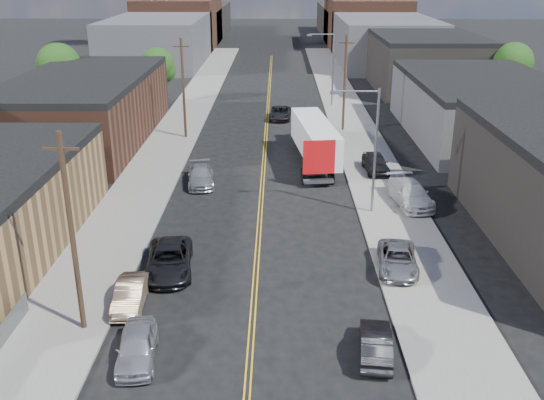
{
  "coord_description": "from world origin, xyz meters",
  "views": [
    {
      "loc": [
        1.24,
        -15.22,
        16.7
      ],
      "look_at": [
        0.89,
        21.13,
        2.5
      ],
      "focal_mm": 40.0,
      "sensor_mm": 36.0,
      "label": 1
    }
  ],
  "objects_px": {
    "car_left_a": "(137,347)",
    "car_right_lot_a": "(398,259)",
    "semi_truck": "(314,136)",
    "car_right_oncoming": "(376,344)",
    "car_left_b": "(130,294)",
    "car_right_lot_b": "(410,193)",
    "car_right_lot_c": "(375,163)",
    "car_left_d": "(200,176)",
    "car_left_c": "(169,260)",
    "car_ahead_truck": "(280,113)"
  },
  "relations": [
    {
      "from": "car_left_b",
      "to": "car_right_lot_b",
      "type": "relative_size",
      "value": 0.72
    },
    {
      "from": "car_right_oncoming",
      "to": "car_left_d",
      "type": "bearing_deg",
      "value": -58.32
    },
    {
      "from": "car_right_lot_b",
      "to": "car_right_lot_c",
      "type": "height_order",
      "value": "car_right_lot_b"
    },
    {
      "from": "car_left_a",
      "to": "car_ahead_truck",
      "type": "distance_m",
      "value": 46.18
    },
    {
      "from": "semi_truck",
      "to": "car_ahead_truck",
      "type": "bearing_deg",
      "value": 93.96
    },
    {
      "from": "semi_truck",
      "to": "car_left_a",
      "type": "bearing_deg",
      "value": -114.5
    },
    {
      "from": "car_left_b",
      "to": "car_right_lot_a",
      "type": "height_order",
      "value": "car_right_lot_a"
    },
    {
      "from": "car_right_oncoming",
      "to": "car_right_lot_a",
      "type": "xyz_separation_m",
      "value": [
        2.48,
        8.16,
        0.15
      ]
    },
    {
      "from": "semi_truck",
      "to": "car_left_b",
      "type": "height_order",
      "value": "semi_truck"
    },
    {
      "from": "car_right_lot_a",
      "to": "car_right_lot_b",
      "type": "height_order",
      "value": "car_right_lot_b"
    },
    {
      "from": "car_left_a",
      "to": "car_right_lot_a",
      "type": "relative_size",
      "value": 0.89
    },
    {
      "from": "car_right_lot_a",
      "to": "car_right_lot_c",
      "type": "bearing_deg",
      "value": 92.34
    },
    {
      "from": "semi_truck",
      "to": "car_right_lot_a",
      "type": "relative_size",
      "value": 3.22
    },
    {
      "from": "car_left_c",
      "to": "car_right_oncoming",
      "type": "height_order",
      "value": "car_left_c"
    },
    {
      "from": "car_right_lot_b",
      "to": "car_right_lot_c",
      "type": "relative_size",
      "value": 1.25
    },
    {
      "from": "car_right_oncoming",
      "to": "car_ahead_truck",
      "type": "relative_size",
      "value": 0.79
    },
    {
      "from": "car_right_lot_a",
      "to": "car_left_b",
      "type": "bearing_deg",
      "value": -158.09
    },
    {
      "from": "car_left_a",
      "to": "car_right_lot_c",
      "type": "distance_m",
      "value": 30.2
    },
    {
      "from": "semi_truck",
      "to": "car_right_lot_b",
      "type": "bearing_deg",
      "value": -66.79
    },
    {
      "from": "car_right_lot_b",
      "to": "car_ahead_truck",
      "type": "height_order",
      "value": "car_right_lot_b"
    },
    {
      "from": "car_right_lot_b",
      "to": "car_left_b",
      "type": "bearing_deg",
      "value": -148.12
    },
    {
      "from": "semi_truck",
      "to": "car_right_oncoming",
      "type": "bearing_deg",
      "value": -94.57
    },
    {
      "from": "car_right_oncoming",
      "to": "car_ahead_truck",
      "type": "height_order",
      "value": "car_ahead_truck"
    },
    {
      "from": "car_left_c",
      "to": "car_right_lot_a",
      "type": "distance_m",
      "value": 13.2
    },
    {
      "from": "semi_truck",
      "to": "car_left_b",
      "type": "bearing_deg",
      "value": -120.09
    },
    {
      "from": "car_left_c",
      "to": "car_right_oncoming",
      "type": "bearing_deg",
      "value": -43.11
    },
    {
      "from": "semi_truck",
      "to": "car_right_lot_b",
      "type": "height_order",
      "value": "semi_truck"
    },
    {
      "from": "car_left_a",
      "to": "car_right_lot_a",
      "type": "xyz_separation_m",
      "value": [
        13.24,
        8.58,
        0.09
      ]
    },
    {
      "from": "car_left_b",
      "to": "car_left_a",
      "type": "bearing_deg",
      "value": -76.79
    },
    {
      "from": "semi_truck",
      "to": "car_right_lot_c",
      "type": "bearing_deg",
      "value": -42.84
    },
    {
      "from": "car_right_lot_a",
      "to": "car_right_lot_b",
      "type": "xyz_separation_m",
      "value": [
        2.8,
        10.32,
        0.17
      ]
    },
    {
      "from": "car_left_b",
      "to": "car_ahead_truck",
      "type": "xyz_separation_m",
      "value": [
        7.9,
        41.08,
        0.02
      ]
    },
    {
      "from": "car_left_d",
      "to": "semi_truck",
      "type": "bearing_deg",
      "value": 27.12
    },
    {
      "from": "car_left_d",
      "to": "car_right_lot_a",
      "type": "bearing_deg",
      "value": -56.33
    },
    {
      "from": "car_left_a",
      "to": "car_left_b",
      "type": "relative_size",
      "value": 1.02
    },
    {
      "from": "semi_truck",
      "to": "car_left_d",
      "type": "xyz_separation_m",
      "value": [
        -9.5,
        -6.68,
        -1.5
      ]
    },
    {
      "from": "semi_truck",
      "to": "car_left_d",
      "type": "distance_m",
      "value": 11.71
    },
    {
      "from": "car_left_a",
      "to": "car_left_c",
      "type": "xyz_separation_m",
      "value": [
        0.04,
        8.42,
        0.06
      ]
    },
    {
      "from": "car_left_c",
      "to": "car_right_lot_a",
      "type": "height_order",
      "value": "car_left_c"
    },
    {
      "from": "car_left_b",
      "to": "semi_truck",
      "type": "bearing_deg",
      "value": 63.68
    },
    {
      "from": "car_left_d",
      "to": "car_right_oncoming",
      "type": "distance_m",
      "value": 25.38
    },
    {
      "from": "car_left_b",
      "to": "car_left_d",
      "type": "relative_size",
      "value": 0.82
    },
    {
      "from": "car_left_d",
      "to": "car_right_lot_c",
      "type": "height_order",
      "value": "car_right_lot_c"
    },
    {
      "from": "car_left_b",
      "to": "car_right_lot_a",
      "type": "relative_size",
      "value": 0.87
    },
    {
      "from": "car_left_d",
      "to": "car_right_lot_b",
      "type": "bearing_deg",
      "value": -23.77
    },
    {
      "from": "car_left_a",
      "to": "car_right_lot_b",
      "type": "relative_size",
      "value": 0.74
    },
    {
      "from": "car_left_c",
      "to": "car_right_lot_b",
      "type": "distance_m",
      "value": 19.13
    },
    {
      "from": "car_left_b",
      "to": "car_left_c",
      "type": "bearing_deg",
      "value": 66.56
    },
    {
      "from": "semi_truck",
      "to": "car_right_lot_c",
      "type": "distance_m",
      "value": 6.4
    },
    {
      "from": "car_left_c",
      "to": "car_right_lot_c",
      "type": "distance_m",
      "value": 23.16
    }
  ]
}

